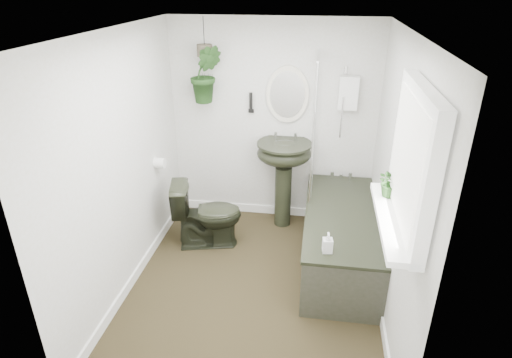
# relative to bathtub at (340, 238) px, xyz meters

# --- Properties ---
(floor) EXTENTS (2.30, 2.80, 0.02)m
(floor) POSITION_rel_bathtub_xyz_m (-0.80, -0.50, -0.30)
(floor) COLOR black
(floor) RESTS_ON ground
(ceiling) EXTENTS (2.30, 2.80, 0.02)m
(ceiling) POSITION_rel_bathtub_xyz_m (-0.80, -0.50, 2.02)
(ceiling) COLOR white
(ceiling) RESTS_ON ground
(wall_back) EXTENTS (2.30, 0.02, 2.30)m
(wall_back) POSITION_rel_bathtub_xyz_m (-0.80, 0.91, 0.86)
(wall_back) COLOR silver
(wall_back) RESTS_ON ground
(wall_front) EXTENTS (2.30, 0.02, 2.30)m
(wall_front) POSITION_rel_bathtub_xyz_m (-0.80, -1.91, 0.86)
(wall_front) COLOR silver
(wall_front) RESTS_ON ground
(wall_left) EXTENTS (0.02, 2.80, 2.30)m
(wall_left) POSITION_rel_bathtub_xyz_m (-1.96, -0.50, 0.86)
(wall_left) COLOR silver
(wall_left) RESTS_ON ground
(wall_right) EXTENTS (0.02, 2.80, 2.30)m
(wall_right) POSITION_rel_bathtub_xyz_m (0.36, -0.50, 0.86)
(wall_right) COLOR silver
(wall_right) RESTS_ON ground
(skirting) EXTENTS (2.30, 2.80, 0.10)m
(skirting) POSITION_rel_bathtub_xyz_m (-0.80, -0.50, -0.24)
(skirting) COLOR white
(skirting) RESTS_ON floor
(bathtub) EXTENTS (0.72, 1.72, 0.58)m
(bathtub) POSITION_rel_bathtub_xyz_m (0.00, 0.00, 0.00)
(bathtub) COLOR black
(bathtub) RESTS_ON floor
(bath_screen) EXTENTS (0.04, 0.72, 1.40)m
(bath_screen) POSITION_rel_bathtub_xyz_m (-0.33, 0.49, 0.99)
(bath_screen) COLOR silver
(bath_screen) RESTS_ON bathtub
(shower_box) EXTENTS (0.20, 0.10, 0.35)m
(shower_box) POSITION_rel_bathtub_xyz_m (0.00, 0.84, 1.26)
(shower_box) COLOR white
(shower_box) RESTS_ON wall_back
(oval_mirror) EXTENTS (0.46, 0.03, 0.62)m
(oval_mirror) POSITION_rel_bathtub_xyz_m (-0.64, 0.87, 1.21)
(oval_mirror) COLOR beige
(oval_mirror) RESTS_ON wall_back
(wall_sconce) EXTENTS (0.04, 0.04, 0.22)m
(wall_sconce) POSITION_rel_bathtub_xyz_m (-1.04, 0.86, 1.11)
(wall_sconce) COLOR black
(wall_sconce) RESTS_ON wall_back
(toilet_roll_holder) EXTENTS (0.11, 0.11, 0.11)m
(toilet_roll_holder) POSITION_rel_bathtub_xyz_m (-1.90, 0.20, 0.61)
(toilet_roll_holder) COLOR white
(toilet_roll_holder) RESTS_ON wall_left
(window_recess) EXTENTS (0.08, 1.00, 0.90)m
(window_recess) POSITION_rel_bathtub_xyz_m (0.29, -1.20, 1.36)
(window_recess) COLOR white
(window_recess) RESTS_ON wall_right
(window_sill) EXTENTS (0.18, 1.00, 0.04)m
(window_sill) POSITION_rel_bathtub_xyz_m (0.22, -1.20, 0.94)
(window_sill) COLOR white
(window_sill) RESTS_ON wall_right
(window_blinds) EXTENTS (0.01, 0.86, 0.76)m
(window_blinds) POSITION_rel_bathtub_xyz_m (0.24, -1.20, 1.36)
(window_blinds) COLOR white
(window_blinds) RESTS_ON wall_right
(toilet) EXTENTS (0.80, 0.56, 0.73)m
(toilet) POSITION_rel_bathtub_xyz_m (-1.40, 0.13, 0.08)
(toilet) COLOR black
(toilet) RESTS_ON floor
(pedestal_sink) EXTENTS (0.67, 0.60, 1.03)m
(pedestal_sink) POSITION_rel_bathtub_xyz_m (-0.64, 0.67, 0.22)
(pedestal_sink) COLOR black
(pedestal_sink) RESTS_ON floor
(sill_plant) EXTENTS (0.24, 0.22, 0.21)m
(sill_plant) POSITION_rel_bathtub_xyz_m (0.24, -0.90, 1.07)
(sill_plant) COLOR black
(sill_plant) RESTS_ON window_sill
(hanging_plant) EXTENTS (0.38, 0.33, 0.61)m
(hanging_plant) POSITION_rel_bathtub_xyz_m (-1.50, 0.73, 1.43)
(hanging_plant) COLOR black
(hanging_plant) RESTS_ON ceiling
(soap_bottle) EXTENTS (0.09, 0.09, 0.18)m
(soap_bottle) POSITION_rel_bathtub_xyz_m (-0.15, -0.68, 0.38)
(soap_bottle) COLOR #302423
(soap_bottle) RESTS_ON bathtub
(hanging_pot) EXTENTS (0.16, 0.16, 0.12)m
(hanging_pot) POSITION_rel_bathtub_xyz_m (-1.50, 0.73, 1.68)
(hanging_pot) COLOR #4E4637
(hanging_pot) RESTS_ON ceiling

